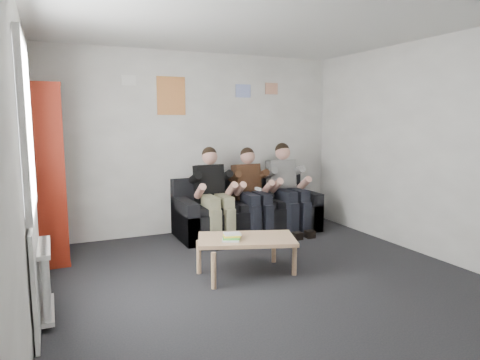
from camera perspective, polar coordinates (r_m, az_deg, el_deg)
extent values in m
plane|color=black|center=(4.56, 4.84, -13.98)|extent=(5.00, 5.00, 0.00)
plane|color=silver|center=(4.34, 5.30, 21.22)|extent=(5.00, 5.00, 0.00)
plane|color=beige|center=(6.54, -5.65, 4.88)|extent=(4.50, 0.00, 4.50)
plane|color=beige|center=(3.72, -26.90, 1.63)|extent=(0.00, 5.00, 5.00)
plane|color=beige|center=(5.68, 25.36, 3.67)|extent=(0.00, 5.00, 5.00)
cube|color=black|center=(6.52, 1.04, -5.27)|extent=(2.15, 0.88, 0.41)
cube|color=black|center=(6.74, -0.18, -1.21)|extent=(2.15, 0.20, 0.42)
cube|color=black|center=(6.16, -7.35, -5.29)|extent=(0.18, 0.88, 0.59)
cube|color=black|center=(6.97, 8.44, -3.74)|extent=(0.18, 0.88, 0.59)
cube|color=black|center=(6.40, 1.34, -3.20)|extent=(1.80, 0.61, 0.10)
cube|color=maroon|center=(5.71, -23.99, 0.85)|extent=(0.32, 0.96, 2.12)
cube|color=tan|center=(4.75, 0.86, -7.91)|extent=(1.06, 0.58, 0.04)
cylinder|color=tan|center=(4.44, -3.52, -11.98)|extent=(0.05, 0.05, 0.38)
cylinder|color=tan|center=(4.83, 7.27, -10.34)|extent=(0.05, 0.05, 0.38)
cylinder|color=tan|center=(4.86, -5.52, -10.19)|extent=(0.05, 0.05, 0.38)
cylinder|color=tan|center=(5.22, 4.54, -8.87)|extent=(0.05, 0.05, 0.38)
cube|color=white|center=(4.62, -1.26, -8.03)|extent=(0.18, 0.13, 0.01)
cube|color=green|center=(4.65, -1.18, -7.75)|extent=(0.18, 0.13, 0.01)
cube|color=yellow|center=(4.67, -1.10, -7.47)|extent=(0.18, 0.13, 0.01)
cube|color=white|center=(4.70, -1.02, -7.19)|extent=(0.18, 0.13, 0.01)
cube|color=black|center=(6.23, -4.15, -0.50)|extent=(0.41, 0.30, 0.57)
sphere|color=tan|center=(6.15, -4.06, 3.11)|extent=(0.22, 0.22, 0.22)
sphere|color=black|center=(6.16, -4.11, 3.45)|extent=(0.21, 0.21, 0.21)
cube|color=gray|center=(5.98, -3.14, -2.82)|extent=(0.37, 0.47, 0.15)
cube|color=gray|center=(5.85, -2.33, -6.34)|extent=(0.35, 0.14, 0.51)
cube|color=black|center=(5.85, -2.10, -8.40)|extent=(0.35, 0.26, 0.10)
cube|color=#4D2F19|center=(6.45, 0.87, -0.25)|extent=(0.39, 0.29, 0.56)
sphere|color=tan|center=(6.37, 1.03, 3.13)|extent=(0.22, 0.22, 0.22)
sphere|color=black|center=(6.39, 0.97, 3.44)|extent=(0.21, 0.21, 0.21)
cube|color=black|center=(6.22, 2.01, -2.41)|extent=(0.36, 0.45, 0.15)
cube|color=black|center=(6.10, 2.89, -5.74)|extent=(0.34, 0.14, 0.51)
cube|color=black|center=(6.10, 3.13, -7.72)|extent=(0.34, 0.26, 0.10)
cube|color=white|center=(6.11, 2.42, -1.20)|extent=(0.04, 0.14, 0.04)
cube|color=silver|center=(6.73, 5.49, 0.21)|extent=(0.42, 0.31, 0.60)
sphere|color=tan|center=(6.65, 5.71, 3.67)|extent=(0.23, 0.23, 0.23)
sphere|color=black|center=(6.66, 5.65, 4.00)|extent=(0.22, 0.22, 0.22)
cube|color=black|center=(6.49, 6.83, -1.98)|extent=(0.38, 0.48, 0.16)
cube|color=black|center=(6.36, 7.85, -5.22)|extent=(0.36, 0.15, 0.51)
cube|color=black|center=(6.36, 8.12, -7.10)|extent=(0.36, 0.27, 0.11)
cylinder|color=silver|center=(3.87, -24.47, -13.29)|extent=(0.06, 0.06, 0.60)
cylinder|color=silver|center=(3.94, -24.46, -12.88)|extent=(0.06, 0.06, 0.60)
cylinder|color=silver|center=(4.02, -24.46, -12.48)|extent=(0.06, 0.06, 0.60)
cylinder|color=silver|center=(4.09, -24.45, -12.10)|extent=(0.06, 0.06, 0.60)
cylinder|color=silver|center=(4.17, -24.44, -11.73)|extent=(0.06, 0.06, 0.60)
cylinder|color=silver|center=(4.24, -24.44, -11.38)|extent=(0.06, 0.06, 0.60)
cylinder|color=silver|center=(4.32, -24.43, -11.04)|extent=(0.06, 0.06, 0.60)
cylinder|color=silver|center=(4.39, -24.43, -10.71)|extent=(0.06, 0.06, 0.60)
cube|color=silver|center=(4.23, -24.22, -15.49)|extent=(0.10, 0.64, 0.04)
cube|color=silver|center=(4.05, -24.68, -8.18)|extent=(0.10, 0.64, 0.04)
cube|color=white|center=(3.90, -26.75, 6.33)|extent=(0.02, 1.00, 1.30)
cube|color=white|center=(3.95, -27.25, 16.23)|extent=(0.05, 1.12, 0.06)
cube|color=white|center=(3.97, -25.98, -3.50)|extent=(0.05, 1.12, 0.06)
cube|color=white|center=(4.10, -25.52, -10.65)|extent=(0.03, 1.30, 0.90)
cube|color=#E5CF50|center=(6.41, -9.16, 11.02)|extent=(0.42, 0.01, 0.55)
cube|color=#446BE9|center=(6.80, 0.42, 11.79)|extent=(0.25, 0.01, 0.20)
cube|color=#DC44A0|center=(7.03, 4.22, 12.06)|extent=(0.22, 0.01, 0.18)
cube|color=white|center=(6.30, -14.62, 12.74)|extent=(0.20, 0.01, 0.14)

